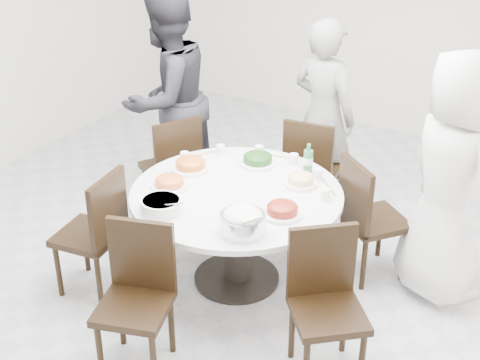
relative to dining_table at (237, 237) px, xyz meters
The scene contains 22 objects.
floor 0.50m from the dining_table, 90.17° to the left, with size 6.00×6.00×0.01m, color #BBBBC0.
wall_back 3.49m from the dining_table, 90.02° to the left, with size 6.00×0.01×2.80m, color white.
dining_table is the anchor object (origin of this frame).
chair_ne 1.03m from the dining_table, 36.13° to the left, with size 0.42×0.42×0.95m, color black.
chair_n 1.14m from the dining_table, 85.53° to the left, with size 0.42×0.42×0.95m, color black.
chair_nw 1.13m from the dining_table, 150.90° to the left, with size 0.42×0.42×0.95m, color black.
chair_sw 1.06m from the dining_table, 144.21° to the right, with size 0.42×0.42×0.95m, color black.
chair_s 1.10m from the dining_table, 93.66° to the right, with size 0.42×0.42×0.95m, color black.
chair_se 1.12m from the dining_table, 30.24° to the right, with size 0.42×0.42×0.95m, color black.
diner_right 1.56m from the dining_table, 26.16° to the left, with size 0.88×0.57×1.81m, color white.
diner_middle 1.48m from the dining_table, 88.62° to the left, with size 0.61×0.40×1.68m, color black.
diner_left 1.54m from the dining_table, 145.19° to the left, with size 0.92×0.72×1.90m, color black.
dish_greens 0.62m from the dining_table, 100.26° to the left, with size 0.28×0.28×0.07m, color white.
dish_pale 0.62m from the dining_table, 42.87° to the left, with size 0.24×0.24×0.06m, color white.
dish_orange 0.64m from the dining_table, 165.19° to the left, with size 0.28×0.28×0.08m, color white.
dish_redbrown 0.60m from the dining_table, 16.69° to the right, with size 0.27×0.27×0.07m, color white.
dish_tofu 0.63m from the dining_table, 156.51° to the right, with size 0.26×0.26×0.07m, color white.
rice_bowl 0.69m from the dining_table, 55.27° to the right, with size 0.29×0.29×0.12m, color silver.
soup_bowl 0.70m from the dining_table, 121.41° to the right, with size 0.28×0.28×0.09m, color white.
beverage_bottle 0.78m from the dining_table, 59.17° to the left, with size 0.07×0.07×0.23m, color #2C703C.
tea_cups 0.74m from the dining_table, 89.70° to the left, with size 0.07×0.07×0.08m, color white.
chopsticks 0.75m from the dining_table, 91.10° to the left, with size 0.24×0.04×0.01m, color tan, non-canonical shape.
Camera 1 is at (2.10, -3.87, 2.99)m, focal length 50.00 mm.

